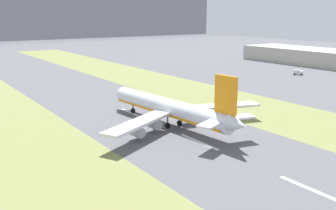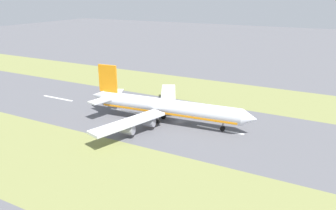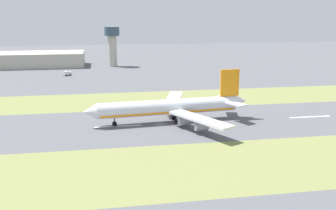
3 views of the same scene
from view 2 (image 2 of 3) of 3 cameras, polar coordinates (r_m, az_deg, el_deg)
The scene contains 7 objects.
ground_plane at distance 126.19m, azimuth 1.89°, elevation -2.92°, with size 800.00×800.00×0.00m, color #56565B.
grass_median_west at distance 165.63m, azimuth 8.75°, elevation 2.25°, with size 40.00×600.00×0.01m, color olive.
grass_median_east at distance 91.99m, azimuth -10.82°, elevation -12.15°, with size 40.00×600.00×0.01m, color olive.
centreline_dash_near at distance 162.52m, azimuth -18.63°, elevation 1.13°, with size 1.20×18.00×0.01m, color silver.
centreline_dash_mid at distance 137.33m, azimuth -6.92°, elevation -1.20°, with size 1.20×18.00×0.01m, color silver.
centreline_dash_far at distance 120.44m, azimuth 9.02°, elevation -4.26°, with size 1.20×18.00×0.01m, color silver.
airplane_main_jet at distance 124.18m, azimuth -0.81°, elevation -0.32°, with size 63.89×67.22×20.20m.
Camera 2 is at (105.39, 51.02, 47.04)m, focal length 35.00 mm.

